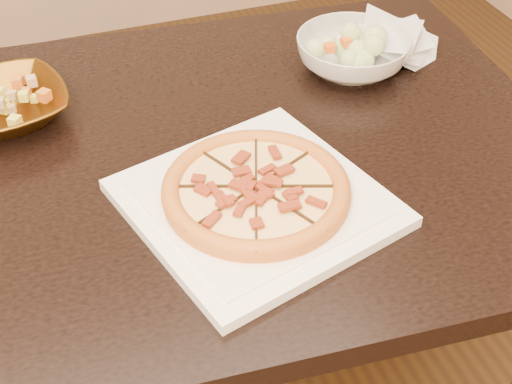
% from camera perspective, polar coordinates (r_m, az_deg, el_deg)
% --- Properties ---
extents(dining_table, '(1.39, 0.96, 0.75)m').
position_cam_1_polar(dining_table, '(1.21, -7.60, -1.30)').
color(dining_table, black).
rests_on(dining_table, floor).
extents(plate, '(0.41, 0.41, 0.02)m').
position_cam_1_polar(plate, '(1.03, -0.00, -0.82)').
color(plate, white).
rests_on(plate, dining_table).
extents(pizza, '(0.27, 0.27, 0.03)m').
position_cam_1_polar(pizza, '(1.01, 0.00, 0.17)').
color(pizza, '#C56F20').
rests_on(pizza, plate).
extents(bronze_bowl, '(0.24, 0.24, 0.05)m').
position_cam_1_polar(bronze_bowl, '(1.27, -19.58, 6.43)').
color(bronze_bowl, brown).
rests_on(bronze_bowl, dining_table).
extents(salad_bowl, '(0.21, 0.21, 0.06)m').
position_cam_1_polar(salad_bowl, '(1.34, 7.70, 10.90)').
color(salad_bowl, silver).
rests_on(salad_bowl, dining_table).
extents(salad, '(0.09, 0.11, 0.04)m').
position_cam_1_polar(salad, '(1.32, 7.90, 12.78)').
color(salad, '#ACC58A').
rests_on(salad, salad_bowl).
extents(cling_film, '(0.16, 0.14, 0.05)m').
position_cam_1_polar(cling_film, '(1.40, 10.85, 11.51)').
color(cling_film, silver).
rests_on(cling_film, dining_table).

